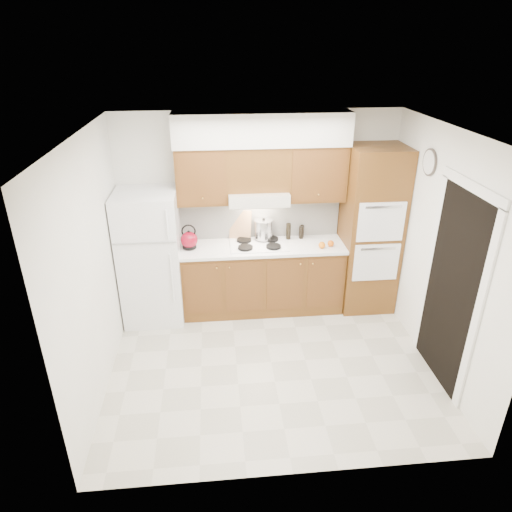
{
  "coord_description": "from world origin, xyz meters",
  "views": [
    {
      "loc": [
        -0.58,
        -4.17,
        3.38
      ],
      "look_at": [
        -0.13,
        0.45,
        1.15
      ],
      "focal_mm": 32.0,
      "sensor_mm": 36.0,
      "label": 1
    }
  ],
  "objects_px": {
    "oven_cabinet": "(370,231)",
    "stock_pot": "(263,229)",
    "kettle": "(189,240)",
    "fridge": "(151,257)"
  },
  "relations": [
    {
      "from": "oven_cabinet",
      "to": "stock_pot",
      "type": "height_order",
      "value": "oven_cabinet"
    },
    {
      "from": "oven_cabinet",
      "to": "stock_pot",
      "type": "bearing_deg",
      "value": 172.21
    },
    {
      "from": "kettle",
      "to": "stock_pot",
      "type": "xyz_separation_m",
      "value": [
        0.97,
        0.17,
        0.04
      ]
    },
    {
      "from": "kettle",
      "to": "stock_pot",
      "type": "relative_size",
      "value": 0.87
    },
    {
      "from": "fridge",
      "to": "kettle",
      "type": "bearing_deg",
      "value": 6.2
    },
    {
      "from": "fridge",
      "to": "kettle",
      "type": "height_order",
      "value": "fridge"
    },
    {
      "from": "kettle",
      "to": "stock_pot",
      "type": "bearing_deg",
      "value": 34.3
    },
    {
      "from": "oven_cabinet",
      "to": "stock_pot",
      "type": "xyz_separation_m",
      "value": [
        -1.38,
        0.19,
        -0.01
      ]
    },
    {
      "from": "fridge",
      "to": "oven_cabinet",
      "type": "xyz_separation_m",
      "value": [
        2.85,
        0.03,
        0.24
      ]
    },
    {
      "from": "oven_cabinet",
      "to": "stock_pot",
      "type": "distance_m",
      "value": 1.4
    }
  ]
}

